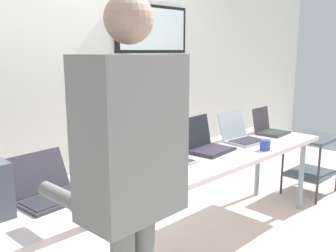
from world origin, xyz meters
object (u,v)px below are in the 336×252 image
at_px(laptop_station_0, 48,189).
at_px(laptop_station_4, 241,135).
at_px(coffee_mug, 265,145).
at_px(storage_cart, 311,156).
at_px(laptop_station_2, 165,154).
at_px(workbench, 177,170).
at_px(laptop_station_5, 269,128).
at_px(laptop_station_3, 206,143).
at_px(person, 130,165).
at_px(laptop_station_1, 116,170).

xyz_separation_m(laptop_station_0, laptop_station_4, (1.90, -0.00, 0.00)).
distance_m(coffee_mug, storage_cart, 1.27).
bearing_deg(laptop_station_2, laptop_station_4, -2.32).
distance_m(workbench, laptop_station_5, 1.41).
xyz_separation_m(laptop_station_2, coffee_mug, (0.83, -0.36, -0.01)).
bearing_deg(storage_cart, laptop_station_5, 162.50).
height_order(laptop_station_4, storage_cart, laptop_station_4).
distance_m(laptop_station_5, storage_cart, 0.75).
relative_size(laptop_station_3, storage_cart, 0.63).
xyz_separation_m(laptop_station_0, person, (0.04, -0.69, 0.29)).
bearing_deg(laptop_station_4, laptop_station_2, 177.68).
relative_size(laptop_station_0, laptop_station_5, 1.23).
xyz_separation_m(laptop_station_3, coffee_mug, (0.36, -0.35, -0.02)).
relative_size(laptop_station_1, person, 0.19).
bearing_deg(coffee_mug, laptop_station_3, 136.21).
xyz_separation_m(laptop_station_2, laptop_station_3, (0.47, -0.01, 0.00)).
relative_size(laptop_station_3, laptop_station_5, 1.26).
bearing_deg(laptop_station_5, person, -163.67).
relative_size(laptop_station_0, laptop_station_4, 1.07).
bearing_deg(coffee_mug, laptop_station_2, 156.55).
distance_m(laptop_station_0, laptop_station_5, 2.38).
bearing_deg(laptop_station_4, storage_cart, -10.35).
height_order(laptop_station_1, person, person).
relative_size(laptop_station_0, storage_cart, 0.61).
bearing_deg(laptop_station_1, person, -122.43).
bearing_deg(laptop_station_4, laptop_station_0, 179.99).
relative_size(workbench, laptop_station_1, 9.38).
bearing_deg(storage_cart, laptop_station_1, 175.21).
bearing_deg(laptop_station_1, coffee_mug, -14.31).
relative_size(laptop_station_1, laptop_station_5, 1.08).
distance_m(workbench, laptop_station_1, 0.51).
bearing_deg(workbench, storage_cart, -3.67).
distance_m(laptop_station_0, laptop_station_1, 0.49).
bearing_deg(laptop_station_2, workbench, -78.62).
relative_size(person, coffee_mug, 20.25).
height_order(laptop_station_1, storage_cart, laptop_station_1).
relative_size(laptop_station_2, laptop_station_4, 1.01).
bearing_deg(laptop_station_5, laptop_station_2, 178.20).
height_order(person, storage_cart, person).
bearing_deg(laptop_station_1, storage_cart, -4.79).
bearing_deg(laptop_station_2, laptop_station_0, -177.74).
xyz_separation_m(laptop_station_4, laptop_station_5, (0.48, -0.01, -0.00)).
bearing_deg(laptop_station_1, laptop_station_2, 3.37).
xyz_separation_m(laptop_station_5, coffee_mug, (-0.60, -0.31, -0.01)).
height_order(laptop_station_4, coffee_mug, laptop_station_4).
distance_m(laptop_station_4, storage_cart, 1.17).
bearing_deg(laptop_station_0, laptop_station_4, -0.01).
height_order(workbench, storage_cart, workbench).
bearing_deg(laptop_station_2, laptop_station_3, -1.55).
height_order(laptop_station_3, laptop_station_4, laptop_station_3).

